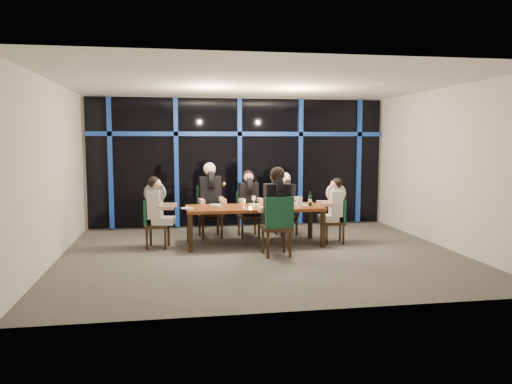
{
  "coord_description": "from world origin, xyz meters",
  "views": [
    {
      "loc": [
        -1.54,
        -8.58,
        2.03
      ],
      "look_at": [
        0.0,
        0.6,
        1.05
      ],
      "focal_mm": 35.0,
      "sensor_mm": 36.0,
      "label": 1
    }
  ],
  "objects_px": {
    "diner_far_left": "(210,189)",
    "water_pitcher": "(299,201)",
    "chair_far_right": "(285,211)",
    "diner_end_left": "(157,202)",
    "diner_end_right": "(334,201)",
    "chair_far_mid": "(248,211)",
    "diner_far_mid": "(249,194)",
    "chair_end_right": "(338,218)",
    "diner_near_mid": "(277,198)",
    "chair_end_left": "(153,221)",
    "chair_far_left": "(210,209)",
    "dining_table": "(254,210)",
    "chair_near_mid": "(278,223)",
    "diner_far_right": "(286,194)",
    "wine_bottle": "(310,200)"
  },
  "relations": [
    {
      "from": "diner_far_left",
      "to": "chair_far_right",
      "type": "bearing_deg",
      "value": -3.07
    },
    {
      "from": "chair_far_mid",
      "to": "chair_end_right",
      "type": "distance_m",
      "value": 1.92
    },
    {
      "from": "chair_far_right",
      "to": "water_pitcher",
      "type": "relative_size",
      "value": 4.66
    },
    {
      "from": "chair_far_left",
      "to": "diner_end_left",
      "type": "xyz_separation_m",
      "value": [
        -1.05,
        -0.95,
        0.29
      ]
    },
    {
      "from": "chair_end_right",
      "to": "diner_end_right",
      "type": "bearing_deg",
      "value": -90.0
    },
    {
      "from": "chair_far_right",
      "to": "chair_end_left",
      "type": "relative_size",
      "value": 0.99
    },
    {
      "from": "diner_end_right",
      "to": "wine_bottle",
      "type": "relative_size",
      "value": 2.82
    },
    {
      "from": "chair_far_left",
      "to": "water_pitcher",
      "type": "xyz_separation_m",
      "value": [
        1.64,
        -1.14,
        0.26
      ]
    },
    {
      "from": "diner_far_right",
      "to": "diner_end_right",
      "type": "bearing_deg",
      "value": -64.7
    },
    {
      "from": "dining_table",
      "to": "chair_near_mid",
      "type": "distance_m",
      "value": 1.07
    },
    {
      "from": "chair_far_mid",
      "to": "chair_far_right",
      "type": "xyz_separation_m",
      "value": [
        0.81,
        0.07,
        -0.02
      ]
    },
    {
      "from": "dining_table",
      "to": "diner_far_left",
      "type": "height_order",
      "value": "diner_far_left"
    },
    {
      "from": "dining_table",
      "to": "chair_end_left",
      "type": "bearing_deg",
      "value": 178.94
    },
    {
      "from": "chair_far_left",
      "to": "chair_end_left",
      "type": "bearing_deg",
      "value": -146.46
    },
    {
      "from": "diner_far_left",
      "to": "chair_near_mid",
      "type": "bearing_deg",
      "value": -68.4
    },
    {
      "from": "diner_end_right",
      "to": "diner_far_right",
      "type": "bearing_deg",
      "value": -136.71
    },
    {
      "from": "chair_end_right",
      "to": "water_pitcher",
      "type": "distance_m",
      "value": 0.87
    },
    {
      "from": "dining_table",
      "to": "diner_end_left",
      "type": "relative_size",
      "value": 2.9
    },
    {
      "from": "chair_far_right",
      "to": "diner_end_right",
      "type": "bearing_deg",
      "value": -66.14
    },
    {
      "from": "diner_far_left",
      "to": "water_pitcher",
      "type": "distance_m",
      "value": 1.94
    },
    {
      "from": "chair_far_left",
      "to": "chair_near_mid",
      "type": "bearing_deg",
      "value": -69.24
    },
    {
      "from": "diner_far_left",
      "to": "diner_far_mid",
      "type": "relative_size",
      "value": 1.12
    },
    {
      "from": "diner_far_right",
      "to": "chair_near_mid",
      "type": "bearing_deg",
      "value": -117.98
    },
    {
      "from": "diner_far_right",
      "to": "diner_near_mid",
      "type": "bearing_deg",
      "value": -118.86
    },
    {
      "from": "chair_far_right",
      "to": "diner_far_left",
      "type": "height_order",
      "value": "diner_far_left"
    },
    {
      "from": "chair_far_mid",
      "to": "diner_far_right",
      "type": "relative_size",
      "value": 1.07
    },
    {
      "from": "diner_far_mid",
      "to": "diner_end_left",
      "type": "relative_size",
      "value": 1.03
    },
    {
      "from": "chair_end_left",
      "to": "chair_end_right",
      "type": "relative_size",
      "value": 1.05
    },
    {
      "from": "chair_far_mid",
      "to": "diner_end_left",
      "type": "height_order",
      "value": "diner_end_left"
    },
    {
      "from": "chair_far_left",
      "to": "diner_end_right",
      "type": "height_order",
      "value": "diner_end_right"
    },
    {
      "from": "chair_far_left",
      "to": "diner_far_left",
      "type": "height_order",
      "value": "diner_far_left"
    },
    {
      "from": "chair_end_left",
      "to": "wine_bottle",
      "type": "distance_m",
      "value": 3.01
    },
    {
      "from": "chair_far_left",
      "to": "chair_far_right",
      "type": "bearing_deg",
      "value": -6.27
    },
    {
      "from": "chair_end_left",
      "to": "diner_end_left",
      "type": "relative_size",
      "value": 1.03
    },
    {
      "from": "chair_near_mid",
      "to": "water_pitcher",
      "type": "height_order",
      "value": "chair_near_mid"
    },
    {
      "from": "diner_near_mid",
      "to": "chair_end_right",
      "type": "bearing_deg",
      "value": -151.34
    },
    {
      "from": "dining_table",
      "to": "water_pitcher",
      "type": "bearing_deg",
      "value": -10.71
    },
    {
      "from": "diner_far_right",
      "to": "diner_end_right",
      "type": "relative_size",
      "value": 1.04
    },
    {
      "from": "dining_table",
      "to": "chair_far_mid",
      "type": "bearing_deg",
      "value": 89.2
    },
    {
      "from": "chair_end_right",
      "to": "wine_bottle",
      "type": "distance_m",
      "value": 0.68
    },
    {
      "from": "diner_far_left",
      "to": "diner_near_mid",
      "type": "bearing_deg",
      "value": -67.33
    },
    {
      "from": "chair_end_left",
      "to": "diner_far_mid",
      "type": "bearing_deg",
      "value": -57.98
    },
    {
      "from": "diner_end_left",
      "to": "diner_end_right",
      "type": "distance_m",
      "value": 3.41
    },
    {
      "from": "chair_end_right",
      "to": "chair_far_left",
      "type": "bearing_deg",
      "value": -106.88
    },
    {
      "from": "chair_near_mid",
      "to": "diner_near_mid",
      "type": "relative_size",
      "value": 1.03
    },
    {
      "from": "diner_end_left",
      "to": "diner_end_right",
      "type": "height_order",
      "value": "diner_end_left"
    },
    {
      "from": "chair_far_right",
      "to": "diner_near_mid",
      "type": "relative_size",
      "value": 0.88
    },
    {
      "from": "chair_far_mid",
      "to": "diner_far_mid",
      "type": "relative_size",
      "value": 1.03
    },
    {
      "from": "chair_far_mid",
      "to": "diner_far_left",
      "type": "distance_m",
      "value": 0.93
    },
    {
      "from": "dining_table",
      "to": "diner_near_mid",
      "type": "height_order",
      "value": "diner_near_mid"
    }
  ]
}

